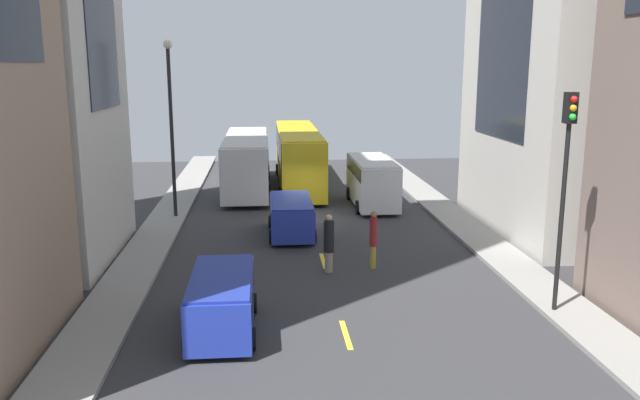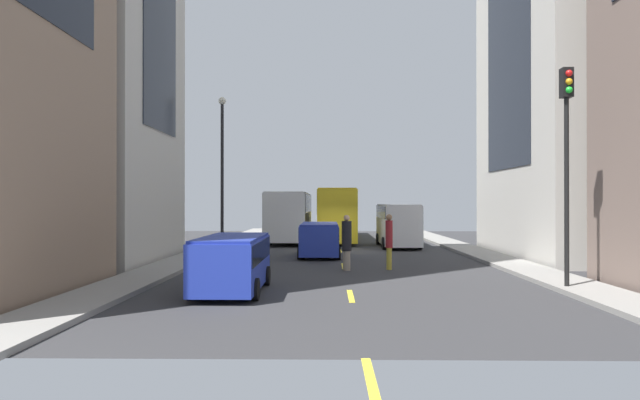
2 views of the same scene
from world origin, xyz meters
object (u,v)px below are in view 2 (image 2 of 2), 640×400
Objects in this scene: car_blue_1 at (232,259)px; traffic_light_near_corner at (567,136)px; car_blue_0 at (320,237)px; pedestrian_waiting_curb at (389,239)px; city_bus_white at (290,212)px; streetcar_yellow at (336,210)px; pedestrian_walking_far at (347,241)px; delivery_van_white at (398,222)px.

traffic_light_near_corner reaches higher than car_blue_1.
traffic_light_near_corner is at bearing -52.39° from car_blue_0.
traffic_light_near_corner is at bearing -62.21° from pedestrian_waiting_curb.
streetcar_yellow reaches higher than city_bus_white.
car_blue_1 reaches higher than car_blue_0.
pedestrian_waiting_curb reaches higher than car_blue_1.
pedestrian_waiting_curb is at bearing -135.06° from pedestrian_walking_far.
pedestrian_walking_far is at bearing -77.58° from car_blue_0.
streetcar_yellow is 3.19× the size of car_blue_1.
city_bus_white is at bearing 115.54° from traffic_light_near_corner.
car_blue_1 is at bearing -113.78° from delivery_van_white.
car_blue_1 is 1.94× the size of pedestrian_walking_far.
traffic_light_near_corner is (6.53, -4.70, 3.55)m from pedestrian_walking_far.
streetcar_yellow is at bearing 119.80° from delivery_van_white.
streetcar_yellow is (3.22, 1.31, 0.12)m from city_bus_white.
city_bus_white is 8.57m from delivery_van_white.
delivery_van_white is 1.38× the size of car_blue_1.
delivery_van_white is 2.64× the size of pedestrian_waiting_curb.
traffic_light_near_corner is (7.70, -9.99, 3.72)m from car_blue_0.
delivery_van_white is 10.88m from pedestrian_waiting_curb.
pedestrian_walking_far reaches higher than car_blue_1.
pedestrian_waiting_curb is 7.74m from traffic_light_near_corner.
city_bus_white is 11.07m from car_blue_0.
city_bus_white is 23.19m from traffic_light_near_corner.
city_bus_white is 21.18m from car_blue_1.
car_blue_1 is 7.53m from pedestrian_waiting_curb.
streetcar_yellow is 17.25m from pedestrian_waiting_curb.
traffic_light_near_corner reaches higher than car_blue_0.
delivery_van_white reaches higher than car_blue_0.
city_bus_white is 5.26× the size of pedestrian_walking_far.
streetcar_yellow reaches higher than pedestrian_walking_far.
pedestrian_waiting_curb is (-1.77, -10.73, -0.29)m from delivery_van_white.
car_blue_0 is at bearing -78.29° from city_bus_white.
traffic_light_near_corner reaches higher than city_bus_white.
city_bus_white reaches higher than delivery_van_white.
traffic_light_near_corner is at bearing 2.10° from car_blue_1.
delivery_van_white is at bearing -36.48° from city_bus_white.
pedestrian_waiting_curb is at bearing 134.20° from traffic_light_near_corner.
pedestrian_walking_far is 0.99× the size of pedestrian_waiting_curb.
traffic_light_near_corner reaches higher than delivery_van_white.
pedestrian_walking_far is at bearing 144.27° from traffic_light_near_corner.
streetcar_yellow is 6.19× the size of pedestrian_walking_far.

